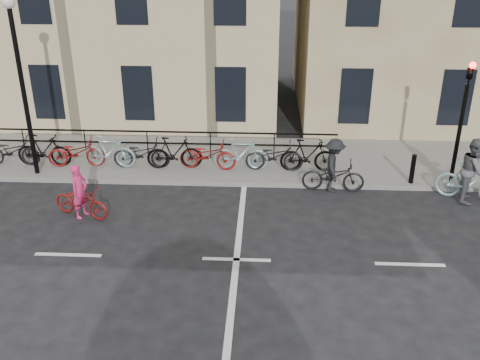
{
  "coord_description": "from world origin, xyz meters",
  "views": [
    {
      "loc": [
        0.63,
        -10.57,
        6.85
      ],
      "look_at": [
        -0.03,
        2.09,
        1.1
      ],
      "focal_mm": 40.0,
      "sensor_mm": 36.0,
      "label": 1
    }
  ],
  "objects_px": {
    "traffic_light": "(464,108)",
    "cyclist_dark": "(333,171)",
    "cyclist_pink": "(81,199)",
    "cyclist_grey": "(472,176)",
    "lamp_post": "(19,66)"
  },
  "relations": [
    {
      "from": "cyclist_pink",
      "to": "cyclist_grey",
      "type": "bearing_deg",
      "value": -61.87
    },
    {
      "from": "cyclist_pink",
      "to": "cyclist_grey",
      "type": "height_order",
      "value": "cyclist_grey"
    },
    {
      "from": "traffic_light",
      "to": "lamp_post",
      "type": "height_order",
      "value": "lamp_post"
    },
    {
      "from": "cyclist_pink",
      "to": "traffic_light",
      "type": "bearing_deg",
      "value": -57.01
    },
    {
      "from": "lamp_post",
      "to": "cyclist_dark",
      "type": "xyz_separation_m",
      "value": [
        9.12,
        -0.5,
        -2.85
      ]
    },
    {
      "from": "cyclist_pink",
      "to": "cyclist_grey",
      "type": "xyz_separation_m",
      "value": [
        10.72,
        1.52,
        0.24
      ]
    },
    {
      "from": "traffic_light",
      "to": "cyclist_dark",
      "type": "distance_m",
      "value": 4.04
    },
    {
      "from": "cyclist_grey",
      "to": "cyclist_pink",
      "type": "bearing_deg",
      "value": 119.01
    },
    {
      "from": "traffic_light",
      "to": "cyclist_dark",
      "type": "relative_size",
      "value": 2.1
    },
    {
      "from": "traffic_light",
      "to": "cyclist_dark",
      "type": "bearing_deg",
      "value": -172.98
    },
    {
      "from": "lamp_post",
      "to": "cyclist_dark",
      "type": "bearing_deg",
      "value": -3.14
    },
    {
      "from": "cyclist_pink",
      "to": "cyclist_dark",
      "type": "height_order",
      "value": "cyclist_dark"
    },
    {
      "from": "cyclist_pink",
      "to": "lamp_post",
      "type": "bearing_deg",
      "value": 62.22
    },
    {
      "from": "cyclist_grey",
      "to": "lamp_post",
      "type": "bearing_deg",
      "value": 106.78
    },
    {
      "from": "lamp_post",
      "to": "cyclist_grey",
      "type": "distance_m",
      "value": 13.27
    }
  ]
}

